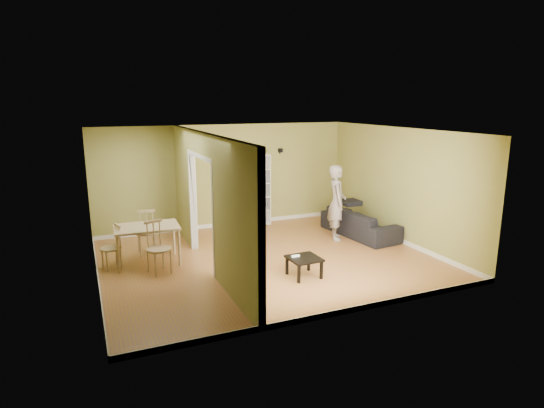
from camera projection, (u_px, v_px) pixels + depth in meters
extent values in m
plane|color=#B4742C|center=(267.00, 259.00, 9.31)|extent=(6.50, 6.50, 0.00)
plane|color=white|center=(267.00, 131.00, 8.73)|extent=(6.50, 6.50, 0.00)
plane|color=#999D4C|center=(225.00, 176.00, 11.49)|extent=(6.50, 0.00, 6.50)
plane|color=#999D4C|center=(339.00, 234.00, 6.56)|extent=(6.50, 0.00, 6.50)
plane|color=#999D4C|center=(92.00, 213.00, 7.79)|extent=(0.00, 5.50, 5.50)
plane|color=#999D4C|center=(399.00, 185.00, 10.26)|extent=(0.00, 5.50, 5.50)
cube|color=black|center=(280.00, 150.00, 11.88)|extent=(0.10, 0.10, 0.10)
imported|color=#232328|center=(360.00, 219.00, 10.88)|extent=(2.20, 1.11, 0.81)
imported|color=slate|center=(337.00, 196.00, 10.47)|extent=(0.91, 0.82, 2.05)
cube|color=white|center=(241.00, 191.00, 11.53)|extent=(0.02, 0.34, 1.85)
cube|color=white|center=(268.00, 189.00, 11.82)|extent=(0.02, 0.34, 1.85)
cube|color=white|center=(252.00, 189.00, 11.82)|extent=(0.78, 0.02, 1.85)
cube|color=white|center=(255.00, 224.00, 11.87)|extent=(0.74, 0.34, 0.02)
cube|color=white|center=(255.00, 211.00, 11.79)|extent=(0.74, 0.34, 0.02)
cube|color=white|center=(255.00, 197.00, 11.71)|extent=(0.74, 0.34, 0.02)
cube|color=white|center=(254.00, 183.00, 11.63)|extent=(0.74, 0.34, 0.02)
cube|color=white|center=(254.00, 169.00, 11.55)|extent=(0.74, 0.34, 0.02)
cube|color=white|center=(254.00, 155.00, 11.47)|extent=(0.74, 0.34, 0.02)
cube|color=navy|center=(255.00, 206.00, 11.77)|extent=(0.43, 0.28, 0.22)
cube|color=#0C6A4F|center=(252.00, 193.00, 11.66)|extent=(0.43, 0.28, 0.22)
cube|color=#161248|center=(253.00, 179.00, 11.59)|extent=(0.39, 0.25, 0.20)
cube|color=black|center=(304.00, 258.00, 8.32)|extent=(0.56, 0.56, 0.04)
cube|color=black|center=(298.00, 274.00, 8.06)|extent=(0.05, 0.05, 0.33)
cube|color=black|center=(321.00, 270.00, 8.24)|extent=(0.05, 0.05, 0.33)
cube|color=black|center=(287.00, 266.00, 8.48)|extent=(0.05, 0.05, 0.33)
cube|color=black|center=(309.00, 262.00, 8.65)|extent=(0.05, 0.05, 0.33)
cube|color=white|center=(295.00, 256.00, 8.34)|extent=(0.16, 0.04, 0.03)
cube|color=tan|center=(147.00, 227.00, 8.91)|extent=(1.23, 0.82, 0.04)
cylinder|color=tan|center=(119.00, 255.00, 8.46)|extent=(0.05, 0.05, 0.73)
cylinder|color=tan|center=(180.00, 248.00, 8.89)|extent=(0.05, 0.05, 0.73)
cylinder|color=tan|center=(116.00, 244.00, 9.10)|extent=(0.05, 0.05, 0.73)
cylinder|color=tan|center=(173.00, 238.00, 9.53)|extent=(0.05, 0.05, 0.73)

